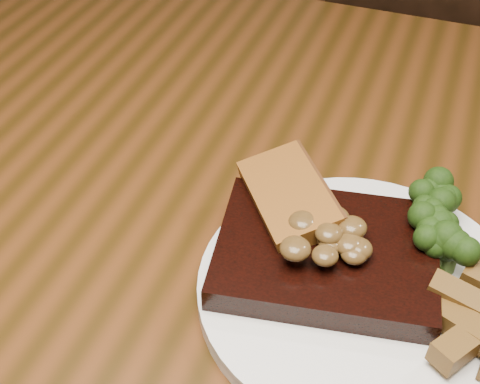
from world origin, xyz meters
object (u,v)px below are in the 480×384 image
object	(u,v)px
garlic_bread	(288,215)
dining_table	(255,283)
potato_wedges	(454,308)
plate	(359,292)
steak	(326,255)
chair_far	(462,99)

from	to	relation	value
garlic_bread	dining_table	bearing A→B (deg)	-145.96
garlic_bread	potato_wedges	xyz separation A→B (m)	(0.15, -0.05, 0.00)
plate	potato_wedges	distance (m)	0.07
garlic_bread	potato_wedges	distance (m)	0.16
dining_table	potato_wedges	world-z (taller)	potato_wedges
garlic_bread	potato_wedges	world-z (taller)	same
garlic_bread	potato_wedges	size ratio (longest dim) A/B	1.03
steak	plate	bearing A→B (deg)	-29.49
plate	garlic_bread	world-z (taller)	garlic_bread
potato_wedges	dining_table	bearing A→B (deg)	160.17
dining_table	chair_far	bearing A→B (deg)	75.21
plate	garlic_bread	xyz separation A→B (m)	(-0.08, 0.05, 0.02)
dining_table	garlic_bread	bearing A→B (deg)	-18.24
chair_far	plate	xyz separation A→B (m)	(-0.06, -0.68, 0.23)
dining_table	garlic_bread	world-z (taller)	garlic_bread
plate	chair_far	bearing A→B (deg)	85.34
dining_table	chair_far	world-z (taller)	chair_far
chair_far	dining_table	bearing A→B (deg)	76.51
dining_table	chair_far	size ratio (longest dim) A/B	1.68
chair_far	garlic_bread	size ratio (longest dim) A/B	8.93
dining_table	plate	distance (m)	0.16
chair_far	garlic_bread	distance (m)	0.70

